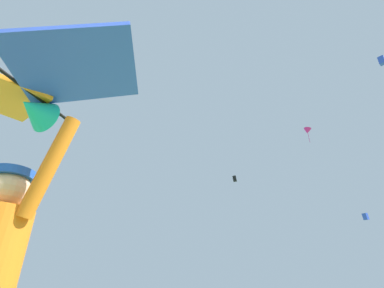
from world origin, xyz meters
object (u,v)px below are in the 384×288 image
at_px(distant_kite_black_mid_left, 235,179).
at_px(distant_kite_magenta_overhead_distant, 307,131).
at_px(distant_kite_blue_high_right, 382,61).
at_px(held_stunt_kite, 32,89).
at_px(distant_kite_blue_high_left, 366,217).

distance_m(distant_kite_black_mid_left, distant_kite_magenta_overhead_distant, 11.27).
bearing_deg(distant_kite_black_mid_left, distant_kite_magenta_overhead_distant, -21.45).
bearing_deg(distant_kite_blue_high_right, held_stunt_kite, -107.66).
relative_size(held_stunt_kite, distant_kite_blue_high_right, 2.10).
xyz_separation_m(distant_kite_blue_high_right, distant_kite_black_mid_left, (-17.90, 9.07, -4.76)).
relative_size(distant_kite_black_mid_left, distant_kite_magenta_overhead_distant, 0.42).
height_order(distant_kite_blue_high_right, distant_kite_magenta_overhead_distant, distant_kite_blue_high_right).
bearing_deg(distant_kite_magenta_overhead_distant, held_stunt_kite, -89.96).
distance_m(distant_kite_black_mid_left, distant_kite_blue_high_left, 15.17).
bearing_deg(distant_kite_blue_high_left, distant_kite_blue_high_right, -68.89).
distance_m(held_stunt_kite, distant_kite_black_mid_left, 36.80).
bearing_deg(held_stunt_kite, distant_kite_magenta_overhead_distant, 90.04).
height_order(distant_kite_blue_high_right, distant_kite_blue_high_left, distant_kite_blue_high_right).
xyz_separation_m(distant_kite_magenta_overhead_distant, distant_kite_blue_high_left, (3.41, 5.89, -8.55)).
xyz_separation_m(held_stunt_kite, distant_kite_black_mid_left, (-10.30, 32.95, 12.75)).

